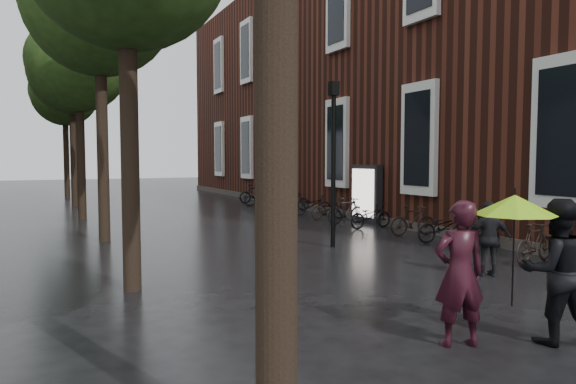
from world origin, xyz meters
TOP-DOWN VIEW (x-y plane):
  - brick_building at (10.47, 19.46)m, footprint 10.20×33.20m
  - street_trees at (-3.99, 15.91)m, footprint 4.33×34.03m
  - person_burgundy at (-0.83, 2.34)m, footprint 0.78×0.62m
  - person_black at (0.36, 1.88)m, footprint 1.13×1.04m
  - lime_umbrella at (-0.21, 2.06)m, footprint 1.01×1.01m
  - pedestrian_walking at (2.57, 4.98)m, footprint 0.96×0.73m
  - parked_bicycles at (4.62, 14.15)m, footprint 2.03×17.91m
  - ad_lightbox at (5.22, 13.12)m, footprint 0.32×1.42m
  - lamp_post at (1.49, 9.28)m, footprint 0.23×0.23m
  - cycle_sign at (-3.40, 18.78)m, footprint 0.14×0.47m

SIDE VIEW (x-z plane):
  - parked_bicycles at x=4.62m, z-range -0.06..0.98m
  - pedestrian_walking at x=2.57m, z-range 0.00..1.52m
  - person_burgundy at x=-0.83m, z-range 0.00..1.86m
  - person_black at x=0.36m, z-range 0.00..1.87m
  - ad_lightbox at x=5.22m, z-range 0.00..2.14m
  - cycle_sign at x=-3.40m, z-range 0.42..3.03m
  - lime_umbrella at x=-0.21m, z-range 1.05..2.55m
  - lamp_post at x=1.49m, z-range 0.47..4.87m
  - brick_building at x=10.47m, z-range -0.01..11.99m
  - street_trees at x=-3.99m, z-range 1.88..10.79m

